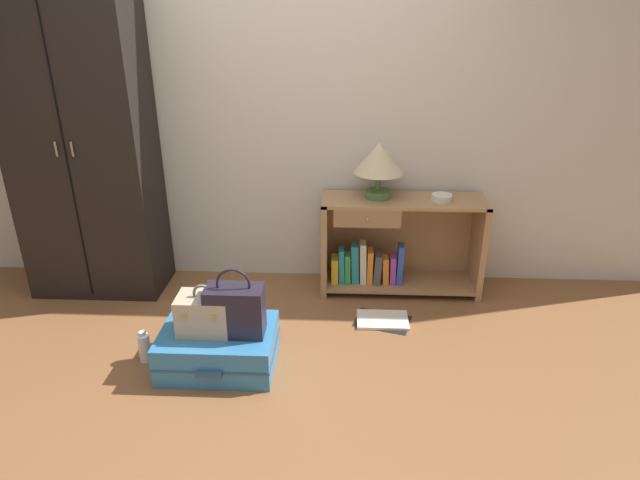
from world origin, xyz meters
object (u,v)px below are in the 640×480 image
suitcase_large (219,347)px  handbag (235,310)px  table_lamp (379,160)px  open_book_on_floor (382,320)px  wardrobe (82,140)px  bookshelf (393,246)px  train_case (204,313)px  bowl (442,198)px  bottle (144,347)px

suitcase_large → handbag: 0.28m
table_lamp → open_book_on_floor: table_lamp is taller
wardrobe → handbag: wardrobe is taller
bookshelf → open_book_on_floor: 0.57m
wardrobe → table_lamp: wardrobe is taller
wardrobe → train_case: size_ratio=7.46×
bookshelf → handbag: bearing=-133.3°
suitcase_large → open_book_on_floor: suitcase_large is taller
bowl → suitcase_large: 1.71m
bottle → bookshelf: bearing=32.7°
table_lamp → handbag: size_ratio=0.97×
bookshelf → handbag: (-0.92, -0.97, 0.04)m
wardrobe → suitcase_large: 1.66m
train_case → table_lamp: bearing=45.0°
wardrobe → open_book_on_floor: (1.96, -0.40, -1.05)m
wardrobe → suitcase_large: bearing=-41.2°
handbag → open_book_on_floor: size_ratio=0.98×
bowl → bottle: (-1.75, -0.90, -0.61)m
bookshelf → bowl: bowl is taller
train_case → bottle: size_ratio=1.48×
bookshelf → bowl: size_ratio=8.03×
table_lamp → bowl: size_ratio=2.75×
train_case → bottle: (-0.37, 0.02, -0.25)m
suitcase_large → train_case: (-0.06, -0.00, 0.22)m
bookshelf → bowl: bearing=-6.9°
suitcase_large → open_book_on_floor: size_ratio=1.60×
wardrobe → bookshelf: (2.05, 0.06, -0.73)m
bottle → open_book_on_floor: size_ratio=0.49×
handbag → bottle: size_ratio=2.03×
wardrobe → open_book_on_floor: 2.26m
bookshelf → bottle: bearing=-147.3°
wardrobe → train_case: 1.50m
train_case → open_book_on_floor: bearing=26.5°
train_case → bottle: bearing=176.8°
bookshelf → suitcase_large: 1.42m
suitcase_large → bottle: (-0.43, 0.02, -0.02)m
wardrobe → bowl: 2.37m
suitcase_large → wardrobe: bearing=138.8°
table_lamp → train_case: table_lamp is taller
train_case → suitcase_large: bearing=4.7°
table_lamp → suitcase_large: bearing=-133.3°
wardrobe → suitcase_large: (1.02, -0.90, -0.95)m
table_lamp → open_book_on_floor: bearing=-85.3°
bookshelf → open_book_on_floor: size_ratio=2.77×
train_case → wardrobe: bearing=136.9°
suitcase_large → handbag: size_ratio=1.63×
table_lamp → suitcase_large: size_ratio=0.59×
table_lamp → handbag: table_lamp is taller
handbag → table_lamp: bearing=51.0°
bookshelf → open_book_on_floor: bearing=-100.6°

